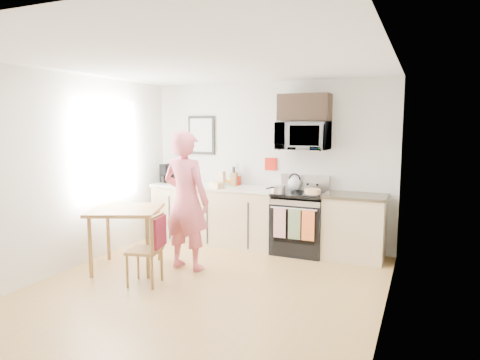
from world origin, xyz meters
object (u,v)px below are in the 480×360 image
at_px(microwave, 303,136).
at_px(cake, 313,192).
at_px(range, 300,224).
at_px(person, 186,201).
at_px(dining_table, 126,215).
at_px(chair, 154,240).

distance_m(microwave, cake, 0.87).
xyz_separation_m(range, person, (-1.20, -1.31, 0.49)).
bearing_deg(cake, dining_table, -146.27).
relative_size(dining_table, chair, 1.15).
bearing_deg(cake, chair, -129.16).
xyz_separation_m(person, chair, (-0.04, -0.69, -0.37)).
relative_size(microwave, chair, 0.87).
bearing_deg(microwave, range, -89.94).
relative_size(microwave, cake, 2.73).
distance_m(dining_table, cake, 2.61).
height_order(dining_table, cake, cake).
distance_m(range, person, 1.84).
bearing_deg(range, dining_table, -139.84).
bearing_deg(range, cake, -39.10).
bearing_deg(cake, person, -141.90).
bearing_deg(chair, dining_table, 139.47).
bearing_deg(microwave, dining_table, -138.07).
bearing_deg(person, range, -127.60).
xyz_separation_m(microwave, person, (-1.20, -1.41, -0.83)).
relative_size(range, chair, 1.33).
xyz_separation_m(person, dining_table, (-0.73, -0.32, -0.20)).
height_order(range, microwave, microwave).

